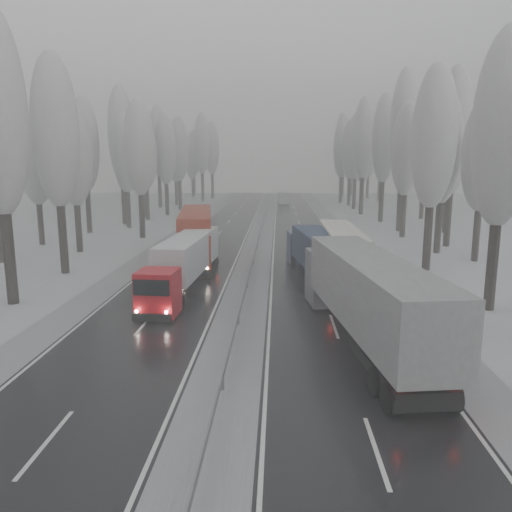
# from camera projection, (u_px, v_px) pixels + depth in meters

# --- Properties ---
(ground) EXTENTS (260.00, 260.00, 0.00)m
(ground) POSITION_uv_depth(u_px,v_px,m) (209.00, 447.00, 15.79)
(ground) COLOR silver
(ground) RESTS_ON ground
(carriageway_right) EXTENTS (7.50, 200.00, 0.03)m
(carriageway_right) POSITION_uv_depth(u_px,v_px,m) (312.00, 262.00, 45.00)
(carriageway_right) COLOR black
(carriageway_right) RESTS_ON ground
(carriageway_left) EXTENTS (7.50, 200.00, 0.03)m
(carriageway_left) POSITION_uv_depth(u_px,v_px,m) (197.00, 261.00, 45.46)
(carriageway_left) COLOR black
(carriageway_left) RESTS_ON ground
(median_slush) EXTENTS (3.00, 200.00, 0.04)m
(median_slush) POSITION_uv_depth(u_px,v_px,m) (254.00, 261.00, 45.23)
(median_slush) COLOR #A2A5AA
(median_slush) RESTS_ON ground
(shoulder_right) EXTENTS (2.40, 200.00, 0.04)m
(shoulder_right) POSITION_uv_depth(u_px,v_px,m) (367.00, 262.00, 44.78)
(shoulder_right) COLOR #A2A5AA
(shoulder_right) RESTS_ON ground
(shoulder_left) EXTENTS (2.40, 200.00, 0.04)m
(shoulder_left) POSITION_uv_depth(u_px,v_px,m) (143.00, 260.00, 45.67)
(shoulder_left) COLOR #A2A5AA
(shoulder_left) RESTS_ON ground
(median_guardrail) EXTENTS (0.12, 200.00, 0.76)m
(median_guardrail) POSITION_uv_depth(u_px,v_px,m) (254.00, 255.00, 45.11)
(median_guardrail) COLOR slate
(median_guardrail) RESTS_ON ground
(tree_16) EXTENTS (3.60, 3.60, 16.53)m
(tree_16) POSITION_uv_depth(u_px,v_px,m) (504.00, 130.00, 28.52)
(tree_16) COLOR black
(tree_16) RESTS_ON ground
(tree_18) EXTENTS (3.60, 3.60, 16.58)m
(tree_18) POSITION_uv_depth(u_px,v_px,m) (434.00, 139.00, 39.69)
(tree_18) COLOR black
(tree_18) RESTS_ON ground
(tree_19) EXTENTS (3.60, 3.60, 14.57)m
(tree_19) POSITION_uv_depth(u_px,v_px,m) (483.00, 156.00, 43.62)
(tree_19) COLOR black
(tree_19) RESTS_ON ground
(tree_20) EXTENTS (3.60, 3.60, 15.71)m
(tree_20) POSITION_uv_depth(u_px,v_px,m) (444.00, 148.00, 47.63)
(tree_20) COLOR black
(tree_20) RESTS_ON ground
(tree_21) EXTENTS (3.60, 3.60, 18.62)m
(tree_21) POSITION_uv_depth(u_px,v_px,m) (454.00, 131.00, 51.12)
(tree_21) COLOR black
(tree_21) RESTS_ON ground
(tree_22) EXTENTS (3.60, 3.60, 15.86)m
(tree_22) POSITION_uv_depth(u_px,v_px,m) (407.00, 150.00, 57.89)
(tree_22) COLOR black
(tree_22) RESTS_ON ground
(tree_23) EXTENTS (3.60, 3.60, 13.55)m
(tree_23) POSITION_uv_depth(u_px,v_px,m) (449.00, 163.00, 61.82)
(tree_23) COLOR black
(tree_23) RESTS_ON ground
(tree_24) EXTENTS (3.60, 3.60, 20.49)m
(tree_24) POSITION_uv_depth(u_px,v_px,m) (404.00, 127.00, 62.63)
(tree_24) COLOR black
(tree_24) RESTS_ON ground
(tree_25) EXTENTS (3.60, 3.60, 19.44)m
(tree_25) POSITION_uv_depth(u_px,v_px,m) (449.00, 134.00, 66.38)
(tree_25) COLOR black
(tree_25) RESTS_ON ground
(tree_26) EXTENTS (3.60, 3.60, 18.78)m
(tree_26) POSITION_uv_depth(u_px,v_px,m) (384.00, 139.00, 72.90)
(tree_26) COLOR black
(tree_26) RESTS_ON ground
(tree_27) EXTENTS (3.60, 3.60, 17.62)m
(tree_27) POSITION_uv_depth(u_px,v_px,m) (425.00, 145.00, 76.66)
(tree_27) COLOR black
(tree_27) RESTS_ON ground
(tree_28) EXTENTS (3.60, 3.60, 19.62)m
(tree_28) POSITION_uv_depth(u_px,v_px,m) (364.00, 139.00, 83.34)
(tree_28) COLOR black
(tree_28) RESTS_ON ground
(tree_29) EXTENTS (3.60, 3.60, 18.11)m
(tree_29) POSITION_uv_depth(u_px,v_px,m) (402.00, 145.00, 87.13)
(tree_29) COLOR black
(tree_29) RESTS_ON ground
(tree_30) EXTENTS (3.60, 3.60, 17.86)m
(tree_30) POSITION_uv_depth(u_px,v_px,m) (356.00, 147.00, 93.11)
(tree_30) COLOR black
(tree_30) RESTS_ON ground
(tree_31) EXTENTS (3.60, 3.60, 18.58)m
(tree_31) POSITION_uv_depth(u_px,v_px,m) (383.00, 145.00, 96.69)
(tree_31) COLOR black
(tree_31) RESTS_ON ground
(tree_32) EXTENTS (3.60, 3.60, 17.33)m
(tree_32) POSITION_uv_depth(u_px,v_px,m) (350.00, 150.00, 100.54)
(tree_32) COLOR black
(tree_32) RESTS_ON ground
(tree_33) EXTENTS (3.60, 3.60, 14.33)m
(tree_33) POSITION_uv_depth(u_px,v_px,m) (362.00, 160.00, 104.69)
(tree_33) COLOR black
(tree_33) RESTS_ON ground
(tree_34) EXTENTS (3.60, 3.60, 17.63)m
(tree_34) POSITION_uv_depth(u_px,v_px,m) (342.00, 150.00, 107.52)
(tree_34) COLOR black
(tree_34) RESTS_ON ground
(tree_35) EXTENTS (3.60, 3.60, 18.25)m
(tree_35) POSITION_uv_depth(u_px,v_px,m) (381.00, 148.00, 110.97)
(tree_35) COLOR black
(tree_35) RESTS_ON ground
(tree_36) EXTENTS (3.60, 3.60, 20.23)m
(tree_36) POSITION_uv_depth(u_px,v_px,m) (342.00, 144.00, 116.82)
(tree_36) COLOR black
(tree_36) RESTS_ON ground
(tree_37) EXTENTS (3.60, 3.60, 16.37)m
(tree_37) POSITION_uv_depth(u_px,v_px,m) (369.00, 155.00, 120.90)
(tree_37) COLOR black
(tree_37) RESTS_ON ground
(tree_38) EXTENTS (3.60, 3.60, 17.97)m
(tree_38) POSITION_uv_depth(u_px,v_px,m) (343.00, 151.00, 127.38)
(tree_38) COLOR black
(tree_38) RESTS_ON ground
(tree_39) EXTENTS (3.60, 3.60, 16.19)m
(tree_39) POSITION_uv_depth(u_px,v_px,m) (352.00, 156.00, 131.39)
(tree_39) COLOR black
(tree_39) RESTS_ON ground
(tree_58) EXTENTS (3.60, 3.60, 17.21)m
(tree_58) POSITION_uv_depth(u_px,v_px,m) (55.00, 133.00, 38.49)
(tree_58) COLOR black
(tree_58) RESTS_ON ground
(tree_60) EXTENTS (3.60, 3.60, 14.84)m
(tree_60) POSITION_uv_depth(u_px,v_px,m) (74.00, 154.00, 48.34)
(tree_60) COLOR black
(tree_60) RESTS_ON ground
(tree_61) EXTENTS (3.60, 3.60, 13.95)m
(tree_61) POSITION_uv_depth(u_px,v_px,m) (36.00, 160.00, 52.62)
(tree_61) COLOR black
(tree_61) RESTS_ON ground
(tree_62) EXTENTS (3.60, 3.60, 16.04)m
(tree_62) POSITION_uv_depth(u_px,v_px,m) (139.00, 149.00, 57.38)
(tree_62) COLOR black
(tree_62) RESTS_ON ground
(tree_63) EXTENTS (3.60, 3.60, 16.88)m
(tree_63) POSITION_uv_depth(u_px,v_px,m) (84.00, 145.00, 61.55)
(tree_63) COLOR black
(tree_63) RESTS_ON ground
(tree_64) EXTENTS (3.60, 3.60, 15.42)m
(tree_64) POSITION_uv_depth(u_px,v_px,m) (126.00, 154.00, 66.46)
(tree_64) COLOR black
(tree_64) RESTS_ON ground
(tree_65) EXTENTS (3.60, 3.60, 19.48)m
(tree_65) POSITION_uv_depth(u_px,v_px,m) (121.00, 135.00, 69.99)
(tree_65) COLOR black
(tree_65) RESTS_ON ground
(tree_66) EXTENTS (3.60, 3.60, 15.23)m
(tree_66) POSITION_uv_depth(u_px,v_px,m) (145.00, 155.00, 75.94)
(tree_66) COLOR black
(tree_66) RESTS_ON ground
(tree_67) EXTENTS (3.60, 3.60, 17.09)m
(tree_67) POSITION_uv_depth(u_px,v_px,m) (143.00, 148.00, 79.70)
(tree_67) COLOR black
(tree_67) RESTS_ON ground
(tree_68) EXTENTS (3.60, 3.60, 16.65)m
(tree_68) POSITION_uv_depth(u_px,v_px,m) (165.00, 150.00, 82.34)
(tree_68) COLOR black
(tree_68) RESTS_ON ground
(tree_69) EXTENTS (3.60, 3.60, 19.35)m
(tree_69) POSITION_uv_depth(u_px,v_px,m) (142.00, 141.00, 86.15)
(tree_69) COLOR black
(tree_69) RESTS_ON ground
(tree_70) EXTENTS (3.60, 3.60, 17.09)m
(tree_70) POSITION_uv_depth(u_px,v_px,m) (179.00, 150.00, 92.17)
(tree_70) COLOR black
(tree_70) RESTS_ON ground
(tree_71) EXTENTS (3.60, 3.60, 19.61)m
(tree_71) POSITION_uv_depth(u_px,v_px,m) (158.00, 142.00, 96.00)
(tree_71) COLOR black
(tree_71) RESTS_ON ground
(tree_72) EXTENTS (3.60, 3.60, 15.11)m
(tree_72) POSITION_uv_depth(u_px,v_px,m) (175.00, 157.00, 101.69)
(tree_72) COLOR black
(tree_72) RESTS_ON ground
(tree_73) EXTENTS (3.60, 3.60, 17.22)m
(tree_73) POSITION_uv_depth(u_px,v_px,m) (165.00, 151.00, 105.49)
(tree_73) COLOR black
(tree_73) RESTS_ON ground
(tree_74) EXTENTS (3.60, 3.60, 19.68)m
(tree_74) POSITION_uv_depth(u_px,v_px,m) (202.00, 144.00, 111.57)
(tree_74) COLOR black
(tree_74) RESTS_ON ground
(tree_75) EXTENTS (3.60, 3.60, 18.60)m
(tree_75) POSITION_uv_depth(u_px,v_px,m) (166.00, 148.00, 116.02)
(tree_75) COLOR black
(tree_75) RESTS_ON ground
(tree_76) EXTENTS (3.60, 3.60, 18.55)m
(tree_76) POSITION_uv_depth(u_px,v_px,m) (212.00, 149.00, 120.88)
(tree_76) COLOR black
(tree_76) RESTS_ON ground
(tree_77) EXTENTS (3.60, 3.60, 14.32)m
(tree_77) POSITION_uv_depth(u_px,v_px,m) (192.00, 160.00, 125.55)
(tree_77) COLOR black
(tree_77) RESTS_ON ground
(tree_78) EXTENTS (3.60, 3.60, 19.55)m
(tree_78) POSITION_uv_depth(u_px,v_px,m) (202.00, 147.00, 127.38)
(tree_78) COLOR black
(tree_78) RESTS_ON ground
(tree_79) EXTENTS (3.60, 3.60, 17.07)m
(tree_79) POSITION_uv_depth(u_px,v_px,m) (194.00, 153.00, 131.72)
(tree_79) COLOR black
(tree_79) RESTS_ON ground
(truck_grey_tarp) EXTENTS (5.09, 17.71, 4.50)m
(truck_grey_tarp) POSITION_uv_depth(u_px,v_px,m) (364.00, 292.00, 24.37)
(truck_grey_tarp) COLOR #515156
(truck_grey_tarp) RESTS_ON ground
(truck_blue_box) EXTENTS (4.23, 14.57, 3.71)m
(truck_blue_box) POSITION_uv_depth(u_px,v_px,m) (318.00, 253.00, 37.26)
(truck_blue_box) COLOR #1E274C
(truck_blue_box) RESTS_ON ground
(truck_cream_box) EXTENTS (2.50, 15.23, 3.90)m
(truck_cream_box) POSITION_uv_depth(u_px,v_px,m) (340.00, 248.00, 39.00)
(truck_cream_box) COLOR #B0AC9C
(truck_cream_box) RESTS_ON ground
(box_truck_distant) EXTENTS (2.38, 7.14, 2.64)m
(box_truck_distant) POSITION_uv_depth(u_px,v_px,m) (284.00, 198.00, 106.24)
(box_truck_distant) COLOR silver
(box_truck_distant) RESTS_ON ground
(truck_red_white) EXTENTS (3.02, 14.27, 3.64)m
(truck_red_white) POSITION_uv_depth(u_px,v_px,m) (186.00, 259.00, 35.10)
(truck_red_white) COLOR red
(truck_red_white) RESTS_ON ground
(truck_red_red) EXTENTS (5.00, 17.33, 4.41)m
(truck_red_red) POSITION_uv_depth(u_px,v_px,m) (196.00, 232.00, 45.48)
(truck_red_red) COLOR #982008
(truck_red_red) RESTS_ON ground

